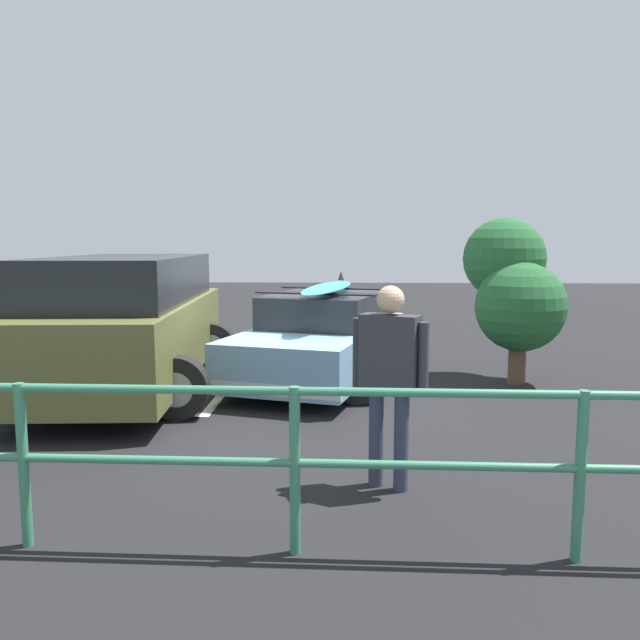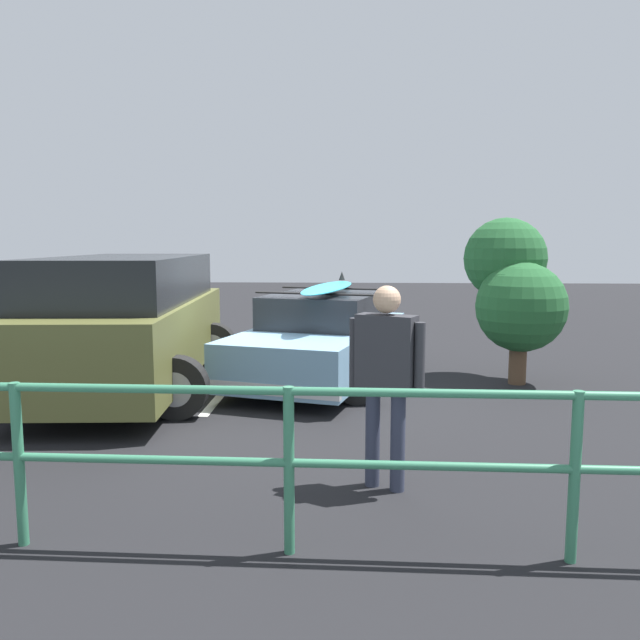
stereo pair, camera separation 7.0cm
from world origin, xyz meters
TOP-DOWN VIEW (x-y plane):
  - ground_plane at (0.00, 0.00)m, footprint 44.00×44.00m
  - parking_stripe at (0.67, -0.50)m, footprint 0.12×4.16m
  - sedan_car at (-0.63, -0.53)m, footprint 2.94×4.34m
  - suv_car at (1.97, 0.30)m, footprint 2.77×4.98m
  - person_bystander at (-1.31, 3.58)m, footprint 0.59×0.38m
  - railing_fence at (-0.63, 4.70)m, footprint 10.81×0.25m
  - bush_near_left at (-3.38, -0.40)m, footprint 1.36×1.68m

SIDE VIEW (x-z plane):
  - ground_plane at x=0.00m, z-range -0.02..0.00m
  - parking_stripe at x=0.67m, z-range 0.00..0.00m
  - sedan_car at x=-0.63m, z-range -0.16..1.37m
  - railing_fence at x=-0.63m, z-range 0.19..1.29m
  - suv_car at x=1.97m, z-range 0.03..1.85m
  - person_bystander at x=-1.31m, z-range 0.17..1.84m
  - bush_near_left at x=-3.38m, z-range 0.11..2.47m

